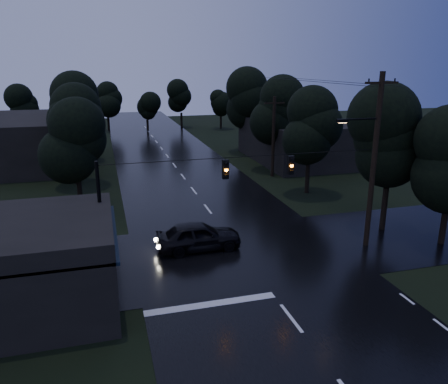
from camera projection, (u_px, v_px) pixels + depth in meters
name	position (u px, v px, depth m)	size (l,w,h in m)	color
main_road	(183.00, 177.00, 41.59)	(12.00, 120.00, 0.02)	black
cross_street	(241.00, 252.00, 24.97)	(60.00, 9.00, 0.02)	black
building_far_right	(301.00, 140.00, 48.29)	(10.00, 14.00, 4.40)	black
building_far_left	(36.00, 140.00, 46.48)	(10.00, 16.00, 5.00)	black
utility_pole_main	(373.00, 159.00, 24.47)	(3.50, 0.30, 10.00)	black
utility_pole_far	(273.00, 136.00, 40.79)	(2.00, 0.30, 7.50)	black
anchor_pole_left	(101.00, 221.00, 21.25)	(0.18, 0.18, 6.00)	black
span_signals	(258.00, 166.00, 22.69)	(15.00, 0.37, 1.12)	black
tree_corner_near	(392.00, 138.00, 26.78)	(4.48, 4.48, 9.44)	black
tree_left_a	(75.00, 140.00, 30.38)	(3.92, 3.92, 8.26)	black
tree_left_b	(71.00, 121.00, 37.51)	(4.20, 4.20, 8.85)	black
tree_left_c	(70.00, 106.00, 46.48)	(4.48, 4.48, 9.44)	black
tree_right_a	(310.00, 125.00, 34.94)	(4.20, 4.20, 8.85)	black
tree_right_b	(279.00, 111.00, 42.38)	(4.48, 4.48, 9.44)	black
tree_right_c	(251.00, 99.00, 51.66)	(4.76, 4.76, 10.03)	black
car	(199.00, 236.00, 25.17)	(1.97, 4.88, 1.66)	black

